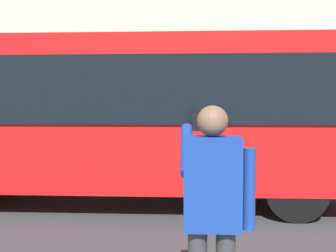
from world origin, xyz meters
The scene contains 3 objects.
ground_plane centered at (0.00, 0.00, 0.00)m, with size 60.00×60.00×0.00m, color #38383A.
red_bus centered at (1.79, 0.30, 1.68)m, with size 9.05×2.54×3.08m.
pedestrian_photographer centered at (0.33, 4.74, 1.14)m, with size 0.53×0.52×1.70m.
Camera 1 is at (0.51, 7.37, 1.85)m, focal length 39.91 mm.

